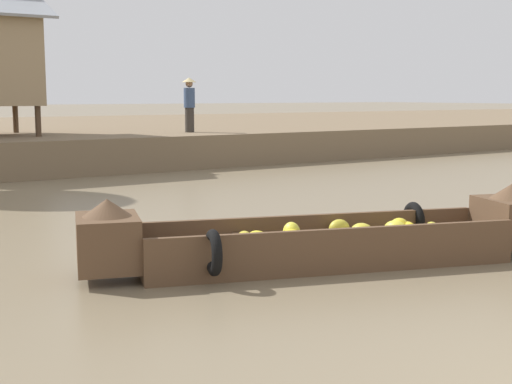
{
  "coord_description": "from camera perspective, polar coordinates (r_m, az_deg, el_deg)",
  "views": [
    {
      "loc": [
        -4.87,
        -1.68,
        2.09
      ],
      "look_at": [
        0.93,
        7.15,
        0.63
      ],
      "focal_mm": 49.25,
      "sensor_mm": 36.0,
      "label": 1
    }
  ],
  "objects": [
    {
      "name": "ground_plane",
      "position": [
        12.83,
        -10.53,
        -1.64
      ],
      "size": [
        300.0,
        300.0,
        0.0
      ],
      "primitive_type": "plane",
      "color": "#7A6B51"
    },
    {
      "name": "vendor_person",
      "position": [
        21.68,
        -5.43,
        7.3
      ],
      "size": [
        0.44,
        0.44,
        1.66
      ],
      "color": "#332D28",
      "rests_on": "riverbank_strip"
    },
    {
      "name": "banana_boat",
      "position": [
        8.76,
        5.84,
        -3.8
      ],
      "size": [
        5.95,
        2.73,
        0.93
      ],
      "color": "brown",
      "rests_on": "ground"
    }
  ]
}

